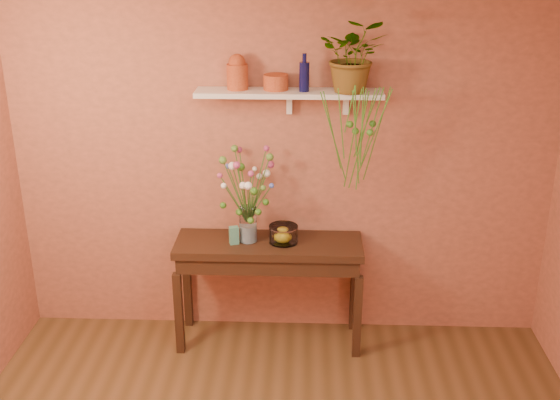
{
  "coord_description": "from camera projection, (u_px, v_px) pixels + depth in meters",
  "views": [
    {
      "loc": [
        0.17,
        -2.74,
        2.94
      ],
      "look_at": [
        0.0,
        1.55,
        1.25
      ],
      "focal_mm": 43.3,
      "sensor_mm": 36.0,
      "label": 1
    }
  ],
  "objects": [
    {
      "name": "plant_fronds",
      "position": [
        359.0,
        130.0,
        4.53
      ],
      "size": [
        0.47,
        0.35,
        0.76
      ],
      "color": "#3D7B22",
      "rests_on": "wall_shelf"
    },
    {
      "name": "sideboard",
      "position": [
        269.0,
        257.0,
        5.0
      ],
      "size": [
        1.38,
        0.44,
        0.84
      ],
      "color": "#32190F",
      "rests_on": "ground"
    },
    {
      "name": "glass_bowl",
      "position": [
        283.0,
        235.0,
        4.94
      ],
      "size": [
        0.21,
        0.21,
        0.13
      ],
      "color": "white",
      "rests_on": "sideboard"
    },
    {
      "name": "terracotta_jug",
      "position": [
        237.0,
        73.0,
        4.65
      ],
      "size": [
        0.16,
        0.16,
        0.24
      ],
      "color": "#B9522C",
      "rests_on": "wall_shelf"
    },
    {
      "name": "wall_shelf",
      "position": [
        291.0,
        94.0,
        4.67
      ],
      "size": [
        1.3,
        0.24,
        0.19
      ],
      "color": "white",
      "rests_on": "room"
    },
    {
      "name": "lemon",
      "position": [
        283.0,
        236.0,
        4.94
      ],
      "size": [
        0.08,
        0.08,
        0.08
      ],
      "primitive_type": "sphere",
      "color": "yellow",
      "rests_on": "glass_bowl"
    },
    {
      "name": "terracotta_pot",
      "position": [
        276.0,
        82.0,
        4.66
      ],
      "size": [
        0.19,
        0.19,
        0.11
      ],
      "primitive_type": "cylinder",
      "rotation": [
        0.0,
        0.0,
        0.13
      ],
      "color": "#B9522C",
      "rests_on": "wall_shelf"
    },
    {
      "name": "spider_plant",
      "position": [
        354.0,
        56.0,
        4.52
      ],
      "size": [
        0.48,
        0.42,
        0.5
      ],
      "primitive_type": "imported",
      "rotation": [
        0.0,
        0.0,
        -0.09
      ],
      "color": "#3D7B22",
      "rests_on": "wall_shelf"
    },
    {
      "name": "blue_bottle",
      "position": [
        304.0,
        76.0,
        4.6
      ],
      "size": [
        0.09,
        0.09,
        0.26
      ],
      "color": "#0C0D3C",
      "rests_on": "wall_shelf"
    },
    {
      "name": "glass_vase",
      "position": [
        248.0,
        227.0,
        4.93
      ],
      "size": [
        0.13,
        0.13,
        0.27
      ],
      "color": "white",
      "rests_on": "sideboard"
    },
    {
      "name": "room",
      "position": [
        267.0,
        302.0,
        3.13
      ],
      "size": [
        4.04,
        4.04,
        2.7
      ],
      "color": "brown",
      "rests_on": "ground"
    },
    {
      "name": "bouquet",
      "position": [
        247.0,
        181.0,
        4.78
      ],
      "size": [
        0.4,
        0.48,
        0.55
      ],
      "color": "#386B28",
      "rests_on": "glass_vase"
    },
    {
      "name": "carton",
      "position": [
        234.0,
        235.0,
        4.91
      ],
      "size": [
        0.08,
        0.07,
        0.13
      ],
      "primitive_type": "cube",
      "rotation": [
        0.0,
        0.0,
        0.32
      ],
      "color": "teal",
      "rests_on": "sideboard"
    }
  ]
}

